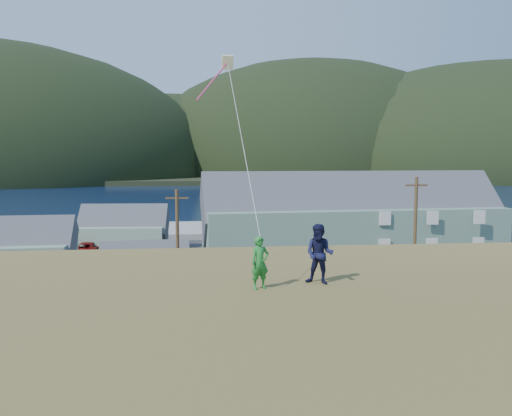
{
  "coord_description": "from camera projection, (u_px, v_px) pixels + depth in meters",
  "views": [
    {
      "loc": [
        1.57,
        -32.99,
        10.86
      ],
      "look_at": [
        3.64,
        -12.21,
        8.8
      ],
      "focal_mm": 35.0,
      "sensor_mm": 36.0,
      "label": 1
    }
  ],
  "objects": [
    {
      "name": "far_hills",
      "position": [
        261.0,
        173.0,
        313.56
      ],
      "size": [
        760.0,
        265.0,
        143.0
      ],
      "color": "black",
      "rests_on": "ground"
    },
    {
      "name": "wharf",
      "position": [
        155.0,
        231.0,
        72.56
      ],
      "size": [
        26.0,
        14.0,
        0.9
      ],
      "primitive_type": "cube",
      "color": "gray",
      "rests_on": "ground"
    },
    {
      "name": "shed_palegreen_far",
      "position": [
        124.0,
        230.0,
        58.1
      ],
      "size": [
        10.4,
        6.28,
        6.79
      ],
      "rotation": [
        0.0,
        0.0,
        -0.06
      ],
      "color": "gray",
      "rests_on": "waterfront_lot"
    },
    {
      "name": "lodge",
      "position": [
        352.0,
        218.0,
        54.56
      ],
      "size": [
        33.27,
        11.54,
        11.5
      ],
      "rotation": [
        0.0,
        0.0,
        0.07
      ],
      "color": "slate",
      "rests_on": "waterfront_lot"
    },
    {
      "name": "shed_palegreen_near",
      "position": [
        20.0,
        251.0,
        45.15
      ],
      "size": [
        9.66,
        6.35,
        6.83
      ],
      "rotation": [
        0.0,
        0.0,
        0.05
      ],
      "color": "slate",
      "rests_on": "waterfront_lot"
    },
    {
      "name": "kite_flyer_green",
      "position": [
        260.0,
        263.0,
        14.03
      ],
      "size": [
        0.63,
        0.53,
        1.49
      ],
      "primitive_type": "imported",
      "rotation": [
        0.0,
        0.0,
        0.36
      ],
      "color": "#217A2C",
      "rests_on": "hillside"
    },
    {
      "name": "parked_cars",
      "position": [
        105.0,
        252.0,
        53.51
      ],
      "size": [
        25.92,
        12.23,
        1.58
      ],
      "color": "silver",
      "rests_on": "waterfront_lot"
    },
    {
      "name": "kite_rig",
      "position": [
        226.0,
        67.0,
        19.9
      ],
      "size": [
        0.93,
        3.72,
        9.25
      ],
      "color": "beige",
      "rests_on": "ground"
    },
    {
      "name": "ground",
      "position": [
        184.0,
        321.0,
        33.58
      ],
      "size": [
        900.0,
        900.0,
        0.0
      ],
      "primitive_type": "plane",
      "color": "#0A1638",
      "rests_on": "ground"
    },
    {
      "name": "far_shore",
      "position": [
        204.0,
        173.0,
        360.28
      ],
      "size": [
        900.0,
        320.0,
        2.0
      ],
      "primitive_type": "cube",
      "color": "black",
      "rests_on": "ground"
    },
    {
      "name": "waterfront_lot",
      "position": [
        192.0,
        266.0,
        50.41
      ],
      "size": [
        72.0,
        36.0,
        0.12
      ],
      "primitive_type": "cube",
      "color": "#28282B",
      "rests_on": "ground"
    },
    {
      "name": "kite_flyer_navy",
      "position": [
        320.0,
        254.0,
        14.59
      ],
      "size": [
        1.07,
        0.99,
        1.77
      ],
      "primitive_type": "imported",
      "rotation": [
        0.0,
        0.0,
        -0.48
      ],
      "color": "#141738",
      "rests_on": "hillside"
    },
    {
      "name": "grass_strip",
      "position": [
        183.0,
        330.0,
        31.59
      ],
      "size": [
        110.0,
        8.0,
        0.1
      ],
      "primitive_type": "cube",
      "color": "#4C3D19",
      "rests_on": "ground"
    },
    {
      "name": "utility_poles",
      "position": [
        173.0,
        250.0,
        34.54
      ],
      "size": [
        37.79,
        0.24,
        9.46
      ],
      "color": "#47331E",
      "rests_on": "waterfront_lot"
    },
    {
      "name": "shed_white",
      "position": [
        145.0,
        273.0,
        38.53
      ],
      "size": [
        7.25,
        5.2,
        5.41
      ],
      "rotation": [
        0.0,
        0.0,
        0.11
      ],
      "color": "silver",
      "rests_on": "waterfront_lot"
    }
  ]
}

